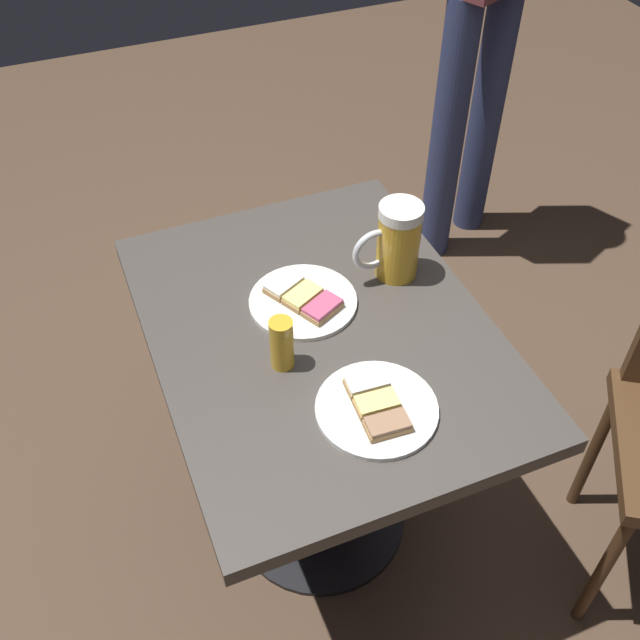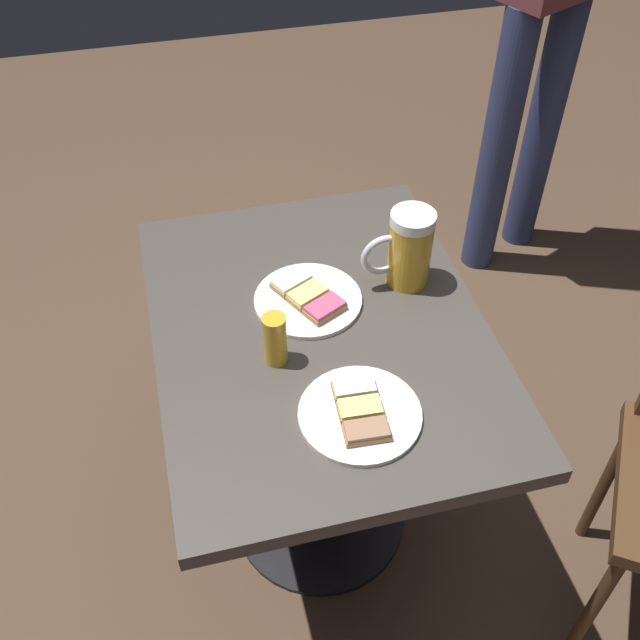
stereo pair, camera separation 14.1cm
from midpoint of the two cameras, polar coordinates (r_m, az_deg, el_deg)
name	(u,v)px [view 1 (the left image)]	position (r m, az deg, el deg)	size (l,w,h in m)	color
ground_plane	(320,516)	(2.00, -2.09, -15.14)	(6.00, 6.00, 0.00)	#4C3828
cafe_table	(320,379)	(1.54, -2.63, -4.78)	(0.64, 0.84, 0.71)	black
plate_near	(303,300)	(1.47, -4.08, 1.45)	(0.22, 0.22, 0.03)	white
plate_far	(377,407)	(1.28, 1.30, -6.99)	(0.22, 0.22, 0.03)	white
beer_mug	(396,241)	(1.49, 3.27, 6.01)	(0.15, 0.09, 0.17)	gold
beer_glass_small	(282,344)	(1.33, -6.05, -2.00)	(0.04, 0.04, 0.11)	gold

